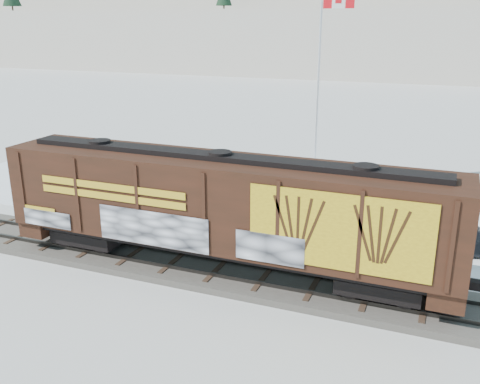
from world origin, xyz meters
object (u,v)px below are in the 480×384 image
at_px(car_white, 199,189).
at_px(car_dark, 466,238).
at_px(hopper_railcar, 221,206).
at_px(flagpole, 318,118).
at_px(car_silver, 125,179).

height_order(car_white, car_dark, car_white).
xyz_separation_m(hopper_railcar, flagpole, (0.59, 13.26, 1.35)).
xyz_separation_m(car_white, car_dark, (14.17, -1.95, -0.08)).
bearing_deg(car_silver, flagpole, -69.31).
height_order(hopper_railcar, car_dark, hopper_railcar).
height_order(car_silver, car_white, car_white).
bearing_deg(car_dark, car_silver, 71.51).
xyz_separation_m(hopper_railcar, car_white, (-4.95, 8.07, -2.24)).
distance_m(hopper_railcar, car_dark, 11.31).
height_order(hopper_railcar, car_white, hopper_railcar).
bearing_deg(hopper_railcar, car_dark, 33.55).
bearing_deg(car_silver, car_dark, -100.75).
xyz_separation_m(car_silver, car_dark, (19.27, -2.22, -0.04)).
bearing_deg(car_white, hopper_railcar, -149.28).
height_order(flagpole, car_white, flagpole).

